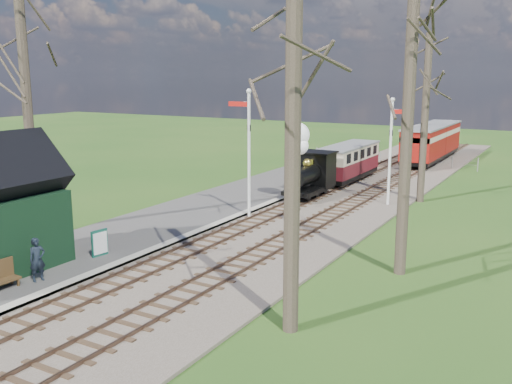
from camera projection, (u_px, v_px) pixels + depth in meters
distant_hills at (461, 263)px, 70.92m from camera, size 114.40×48.00×22.02m
ballast_bed at (335, 199)px, 31.69m from camera, size 8.00×60.00×0.10m
track_near at (313, 196)px, 32.31m from camera, size 1.60×60.00×0.15m
track_far at (357, 201)px, 31.05m from camera, size 1.60×60.00×0.15m
platform at (178, 219)px, 27.22m from camera, size 5.00×44.00×0.20m
coping_strip at (218, 225)px, 26.10m from camera, size 0.40×44.00×0.21m
semaphore_near at (248, 144)px, 26.88m from camera, size 1.22×0.24×6.22m
semaphore_far at (392, 143)px, 29.52m from camera, size 1.22×0.24×5.72m
bare_trees at (214, 121)px, 20.52m from camera, size 15.51×22.39×12.00m
fence_line at (392, 158)px, 43.97m from camera, size 12.60×0.08×1.00m
locomotive at (309, 165)px, 31.36m from camera, size 1.68×3.93×4.21m
coach at (348, 161)px, 36.60m from camera, size 1.97×6.74×2.07m
red_carriage_a at (423, 145)px, 42.79m from camera, size 2.29×5.66×2.41m
red_carriage_b at (440, 138)px, 47.46m from camera, size 2.29×5.66×2.41m
sign_board at (100, 243)px, 21.23m from camera, size 0.20×0.69×1.00m
person at (37, 259)px, 18.61m from camera, size 0.49×0.61×1.46m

